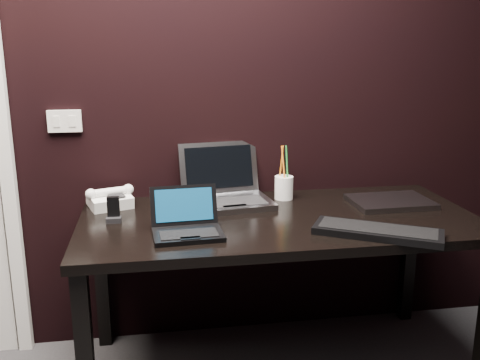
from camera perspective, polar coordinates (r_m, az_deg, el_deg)
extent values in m
plane|color=black|center=(2.55, -4.37, 10.65)|extent=(4.00, 0.00, 4.00)
cube|color=white|center=(2.63, -23.82, 3.53)|extent=(0.06, 0.05, 2.11)
cube|color=silver|center=(2.58, -18.20, 5.99)|extent=(0.15, 0.02, 0.10)
cube|color=silver|center=(2.57, -19.01, 5.91)|extent=(0.03, 0.01, 0.05)
cube|color=silver|center=(2.56, -17.46, 6.00)|extent=(0.03, 0.01, 0.05)
cube|color=black|center=(2.32, 4.22, -4.36)|extent=(1.70, 0.80, 0.04)
cube|color=black|center=(2.12, -16.17, -17.92)|extent=(0.06, 0.06, 0.70)
cube|color=black|center=(2.74, -14.53, -10.14)|extent=(0.06, 0.06, 0.70)
cube|color=black|center=(3.03, 17.52, -7.92)|extent=(0.06, 0.06, 0.70)
cube|color=black|center=(2.08, -5.56, -5.81)|extent=(0.28, 0.20, 0.02)
cube|color=black|center=(2.05, -5.49, -5.74)|extent=(0.22, 0.11, 0.00)
cube|color=black|center=(2.01, -5.31, -6.20)|extent=(0.08, 0.03, 0.00)
cube|color=black|center=(2.16, -6.00, -2.65)|extent=(0.27, 0.07, 0.15)
cube|color=#0A3251|center=(2.16, -5.99, -2.65)|extent=(0.23, 0.06, 0.12)
cube|color=#9C9BA0|center=(2.45, -1.21, -2.48)|extent=(0.42, 0.33, 0.03)
cube|color=black|center=(2.42, -0.99, -2.36)|extent=(0.33, 0.19, 0.00)
cube|color=#95959A|center=(2.35, -0.50, -2.84)|extent=(0.11, 0.06, 0.00)
cube|color=#96969B|center=(2.58, -2.26, 1.37)|extent=(0.39, 0.12, 0.24)
cube|color=black|center=(2.57, -2.23, 1.37)|extent=(0.33, 0.10, 0.19)
cube|color=black|center=(2.15, 14.46, -5.37)|extent=(0.51, 0.39, 0.03)
cube|color=black|center=(2.15, 14.49, -4.98)|extent=(0.45, 0.34, 0.00)
cube|color=gray|center=(2.57, 15.74, -2.24)|extent=(0.37, 0.27, 0.02)
cube|color=white|center=(2.50, -13.71, -2.17)|extent=(0.22, 0.21, 0.08)
cylinder|color=white|center=(2.48, -13.71, -1.23)|extent=(0.17, 0.09, 0.04)
sphere|color=white|center=(2.46, -15.62, -1.47)|extent=(0.06, 0.06, 0.05)
sphere|color=white|center=(2.50, -11.84, -0.99)|extent=(0.06, 0.06, 0.05)
cube|color=black|center=(2.45, -13.03, -1.66)|extent=(0.08, 0.07, 0.01)
cube|color=black|center=(2.29, -13.34, -3.02)|extent=(0.05, 0.03, 0.11)
cube|color=black|center=(2.29, -13.32, -4.15)|extent=(0.06, 0.05, 0.02)
cylinder|color=white|center=(2.56, 4.70, -0.81)|extent=(0.10, 0.10, 0.11)
cylinder|color=orange|center=(2.54, 4.44, 1.88)|extent=(0.02, 0.03, 0.17)
cylinder|color=#248432|center=(2.53, 5.02, 1.81)|extent=(0.01, 0.03, 0.17)
cylinder|color=black|center=(2.55, 4.82, 1.90)|extent=(0.01, 0.02, 0.17)
cylinder|color=orange|center=(2.52, 4.64, 1.78)|extent=(0.02, 0.04, 0.16)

